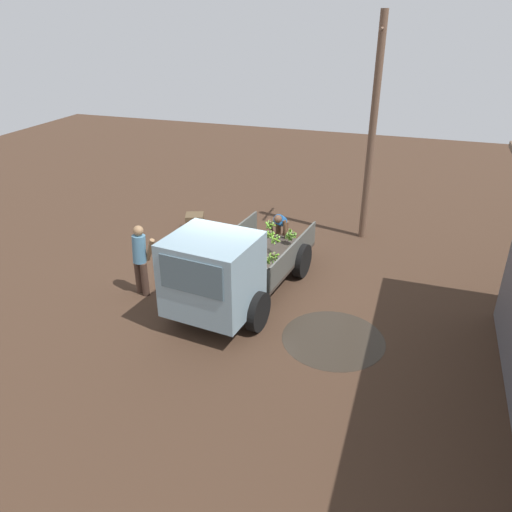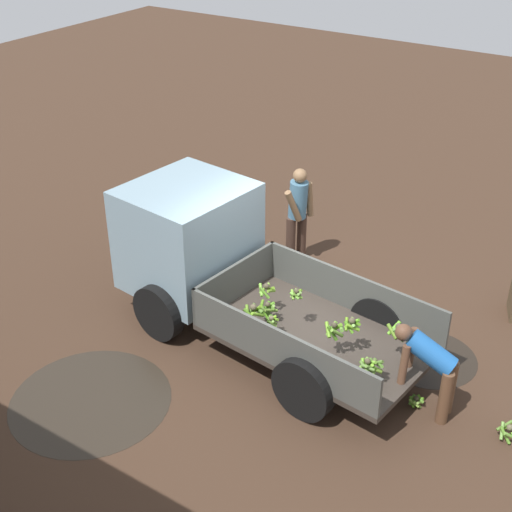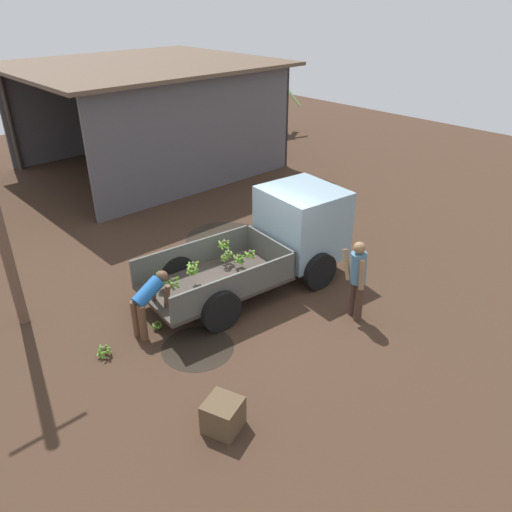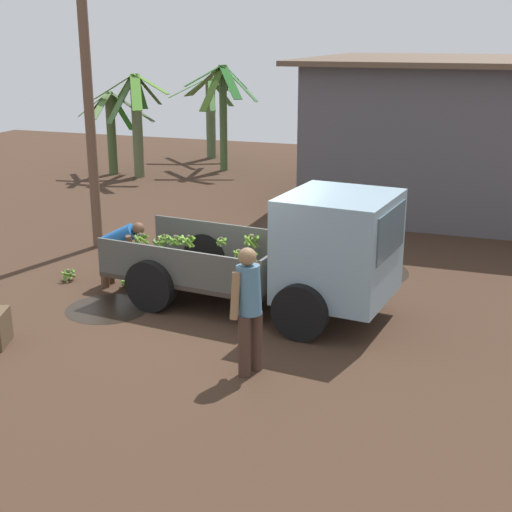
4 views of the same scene
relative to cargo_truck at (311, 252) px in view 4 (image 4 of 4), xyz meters
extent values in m
plane|color=#3D291D|center=(-1.28, -0.13, -1.07)|extent=(36.00, 36.00, 0.00)
cylinder|color=black|center=(-3.23, -0.80, -1.07)|extent=(1.38, 1.38, 0.01)
cylinder|color=#2C241C|center=(0.17, 2.48, -1.07)|extent=(2.12, 2.12, 0.01)
cube|color=#39312B|center=(-1.96, 0.23, -0.60)|extent=(3.18, 2.10, 0.08)
cube|color=#4B4D48|center=(-1.86, 1.08, -0.27)|extent=(2.98, 0.40, 0.59)
cube|color=#4B4D48|center=(-2.06, -0.62, -0.27)|extent=(2.98, 0.40, 0.59)
cube|color=#4B4D48|center=(-0.50, 0.06, -0.27)|extent=(0.26, 1.76, 0.59)
cube|color=#809CAA|center=(0.44, -0.05, 0.16)|extent=(1.78, 1.90, 1.61)
cube|color=#4C606B|center=(1.24, -0.15, 0.48)|extent=(0.19, 1.38, 0.71)
cylinder|color=black|center=(0.31, 0.88, -0.64)|extent=(0.88, 0.32, 0.86)
cylinder|color=black|center=(0.09, -0.93, -0.64)|extent=(0.88, 0.32, 0.86)
cylinder|color=black|center=(-2.30, 1.19, -0.64)|extent=(0.88, 0.32, 0.86)
cylinder|color=black|center=(-2.51, -0.63, -0.64)|extent=(0.88, 0.32, 0.86)
sphere|color=#49422F|center=(-3.06, 0.12, -0.03)|extent=(0.08, 0.08, 0.08)
cylinder|color=#557C21|center=(-3.01, 0.19, -0.09)|extent=(0.21, 0.16, 0.14)
cylinder|color=#5C863C|center=(-3.09, 0.17, -0.13)|extent=(0.17, 0.13, 0.21)
cylinder|color=#547331|center=(-3.12, 0.10, -0.12)|extent=(0.08, 0.18, 0.21)
cylinder|color=#7DAE42|center=(-3.07, 0.05, -0.12)|extent=(0.20, 0.07, 0.19)
cylinder|color=#63AE2A|center=(-2.99, 0.08, -0.11)|extent=(0.14, 0.20, 0.18)
sphere|color=#494230|center=(-1.21, 0.30, -0.27)|extent=(0.08, 0.08, 0.08)
cylinder|color=#73A143|center=(-1.23, 0.25, -0.36)|extent=(0.16, 0.12, 0.20)
cylinder|color=#5FA02D|center=(-1.18, 0.24, -0.35)|extent=(0.19, 0.10, 0.18)
cylinder|color=#57952A|center=(-1.16, 0.28, -0.36)|extent=(0.11, 0.16, 0.20)
cylinder|color=#4E7A1D|center=(-1.12, 0.33, -0.32)|extent=(0.11, 0.22, 0.12)
cylinder|color=#4F911E|center=(-1.19, 0.36, -0.36)|extent=(0.18, 0.08, 0.19)
cylinder|color=#51772E|center=(-1.23, 0.37, -0.34)|extent=(0.20, 0.10, 0.17)
cylinder|color=olive|center=(-1.29, 0.34, -0.32)|extent=(0.13, 0.21, 0.12)
cylinder|color=#477321|center=(-1.28, 0.26, -0.34)|extent=(0.13, 0.20, 0.16)
sphere|color=#4D4532|center=(-2.95, 0.76, -0.21)|extent=(0.08, 0.08, 0.08)
cylinder|color=olive|center=(-2.90, 0.74, -0.27)|extent=(0.09, 0.16, 0.14)
cylinder|color=#6AA92D|center=(-2.90, 0.79, -0.27)|extent=(0.11, 0.16, 0.14)
cylinder|color=olive|center=(-2.93, 0.82, -0.27)|extent=(0.17, 0.09, 0.13)
cylinder|color=#71A448|center=(-2.98, 0.82, -0.25)|extent=(0.17, 0.12, 0.11)
cylinder|color=#5C8635|center=(-3.00, 0.79, -0.27)|extent=(0.11, 0.16, 0.13)
cylinder|color=#72AC29|center=(-3.00, 0.74, -0.27)|extent=(0.10, 0.16, 0.15)
cylinder|color=#74B136|center=(-2.97, 0.70, -0.26)|extent=(0.17, 0.09, 0.12)
cylinder|color=#598536|center=(-2.92, 0.72, -0.28)|extent=(0.15, 0.12, 0.15)
sphere|color=#403A2A|center=(-1.60, 0.19, 0.02)|extent=(0.07, 0.07, 0.07)
cylinder|color=#6BAD39|center=(-1.60, 0.25, -0.02)|extent=(0.15, 0.04, 0.09)
cylinder|color=#567E29|center=(-1.64, 0.23, -0.02)|extent=(0.12, 0.13, 0.11)
cylinder|color=#51752C|center=(-1.64, 0.18, -0.04)|extent=(0.06, 0.13, 0.13)
cylinder|color=olive|center=(-1.62, 0.16, -0.04)|extent=(0.12, 0.09, 0.14)
cylinder|color=#53811D|center=(-1.58, 0.14, -0.02)|extent=(0.15, 0.09, 0.10)
cylinder|color=#83B146|center=(-1.55, 0.18, -0.03)|extent=(0.07, 0.14, 0.12)
cylinder|color=#6B9E31|center=(-1.56, 0.22, -0.03)|extent=(0.12, 0.13, 0.11)
sphere|color=brown|center=(-1.42, 0.55, -0.28)|extent=(0.07, 0.07, 0.07)
cylinder|color=olive|center=(-1.45, 0.49, -0.32)|extent=(0.15, 0.10, 0.10)
cylinder|color=#76AA27|center=(-1.39, 0.50, -0.32)|extent=(0.15, 0.11, 0.10)
cylinder|color=olive|center=(-1.38, 0.55, -0.34)|extent=(0.05, 0.13, 0.13)
cylinder|color=#7AB03F|center=(-1.41, 0.58, -0.34)|extent=(0.12, 0.08, 0.14)
cylinder|color=olive|center=(-1.46, 0.58, -0.33)|extent=(0.12, 0.11, 0.13)
cylinder|color=#73A43E|center=(-1.47, 0.54, -0.33)|extent=(0.05, 0.13, 0.13)
sphere|color=#47402E|center=(-1.05, 0.09, -0.14)|extent=(0.09, 0.09, 0.09)
cylinder|color=olive|center=(-1.09, 0.03, -0.20)|extent=(0.18, 0.13, 0.15)
cylinder|color=#7FAE3D|center=(-1.00, 0.06, -0.21)|extent=(0.13, 0.16, 0.17)
cylinder|color=#70B137|center=(-1.00, 0.15, -0.19)|extent=(0.16, 0.17, 0.13)
cylinder|color=#5A8E2B|center=(-1.06, 0.16, -0.21)|extent=(0.17, 0.07, 0.17)
cylinder|color=olive|center=(-1.14, 0.09, -0.19)|extent=(0.04, 0.20, 0.12)
sphere|color=brown|center=(-2.99, 0.67, -0.27)|extent=(0.07, 0.07, 0.07)
cylinder|color=olive|center=(-2.97, 0.75, -0.31)|extent=(0.21, 0.10, 0.12)
cylinder|color=#547724|center=(-3.04, 0.74, -0.32)|extent=(0.19, 0.14, 0.12)
cylinder|color=#508524|center=(-3.06, 0.69, -0.34)|extent=(0.09, 0.18, 0.17)
cylinder|color=#558630|center=(-3.05, 0.62, -0.32)|extent=(0.16, 0.18, 0.13)
cylinder|color=#52772F|center=(-3.00, 0.59, -0.33)|extent=(0.19, 0.05, 0.14)
cylinder|color=#5F8E35|center=(-2.95, 0.64, -0.35)|extent=(0.12, 0.15, 0.19)
cylinder|color=#4B801F|center=(-2.93, 0.68, -0.35)|extent=(0.07, 0.17, 0.18)
sphere|color=#4C4431|center=(-2.49, 0.29, -0.06)|extent=(0.09, 0.09, 0.09)
cylinder|color=#5AA126|center=(-2.48, 0.22, -0.13)|extent=(0.18, 0.07, 0.14)
cylinder|color=olive|center=(-2.44, 0.26, -0.13)|extent=(0.11, 0.17, 0.16)
cylinder|color=#5F8B20|center=(-2.43, 0.32, -0.12)|extent=(0.12, 0.18, 0.14)
cylinder|color=#549123|center=(-2.48, 0.35, -0.13)|extent=(0.17, 0.08, 0.15)
cylinder|color=#6FA928|center=(-2.54, 0.35, -0.12)|extent=(0.17, 0.14, 0.13)
cylinder|color=#70A545|center=(-2.55, 0.30, -0.13)|extent=(0.06, 0.17, 0.16)
cylinder|color=#4F861D|center=(-2.54, 0.24, -0.12)|extent=(0.15, 0.16, 0.13)
sphere|color=brown|center=(-1.25, 0.74, -0.05)|extent=(0.09, 0.09, 0.09)
cylinder|color=#73AE2B|center=(-1.34, 0.76, -0.12)|extent=(0.10, 0.23, 0.16)
cylinder|color=#609335|center=(-1.31, 0.68, -0.13)|extent=(0.19, 0.19, 0.17)
cylinder|color=olive|center=(-1.24, 0.67, -0.14)|extent=(0.20, 0.07, 0.20)
cylinder|color=#567434|center=(-1.19, 0.72, -0.15)|extent=(0.10, 0.18, 0.21)
cylinder|color=olive|center=(-1.20, 0.79, -0.14)|extent=(0.17, 0.17, 0.20)
cylinder|color=#48771D|center=(-1.26, 0.82, -0.13)|extent=(0.22, 0.06, 0.17)
sphere|color=#413B2A|center=(-2.33, 0.47, -0.09)|extent=(0.08, 0.08, 0.08)
cylinder|color=#467920|center=(-2.33, 0.52, -0.18)|extent=(0.17, 0.06, 0.20)
cylinder|color=#70A23A|center=(-2.39, 0.51, -0.16)|extent=(0.14, 0.19, 0.18)
cylinder|color=#619539|center=(-2.41, 0.42, -0.13)|extent=(0.15, 0.21, 0.12)
cylinder|color=#6AA329|center=(-2.32, 0.41, -0.18)|extent=(0.18, 0.06, 0.20)
cylinder|color=#69A133|center=(-2.28, 0.44, -0.18)|extent=(0.13, 0.17, 0.20)
cylinder|color=#6AA228|center=(-2.27, 0.52, -0.15)|extent=(0.17, 0.19, 0.16)
cube|color=#524F53|center=(2.05, 12.39, 0.75)|extent=(7.83, 0.15, 3.64)
cube|color=#524F53|center=(2.01, 5.73, 0.75)|extent=(7.83, 0.15, 3.64)
cube|color=brown|center=(2.03, 9.06, 2.63)|extent=(8.67, 7.61, 0.12)
cylinder|color=#3F3833|center=(-1.66, 12.21, 0.75)|extent=(0.16, 0.16, 3.64)
cylinder|color=#3F3833|center=(-1.70, 5.95, 0.75)|extent=(0.16, 0.16, 3.64)
cylinder|color=brown|center=(-5.30, 2.32, 2.00)|extent=(0.21, 0.21, 6.15)
cylinder|color=#546B45|center=(-7.39, 13.54, 0.35)|extent=(0.34, 0.34, 2.83)
cube|color=#3A8739|center=(-6.84, 13.64, 1.44)|extent=(1.15, 0.48, 0.76)
cube|color=#438640|center=(-7.26, 14.24, 1.25)|extent=(0.48, 1.44, 1.15)
cube|color=#3F6F25|center=(-8.03, 13.91, 1.43)|extent=(1.40, 0.90, 0.78)
cube|color=#497C3F|center=(-8.05, 13.19, 1.46)|extent=(1.47, 0.96, 0.73)
cube|color=#407033|center=(-7.06, 12.87, 1.29)|extent=(0.83, 1.45, 1.06)
cylinder|color=#4B6B3B|center=(-6.05, 11.43, 0.60)|extent=(0.25, 0.25, 3.34)
cube|color=#356832|center=(-5.45, 11.35, 1.77)|extent=(1.25, 0.35, 1.12)
cube|color=#2A5124|center=(-5.83, 11.84, 1.93)|extent=(0.64, 0.93, 0.79)
cube|color=#1E4D14|center=(-6.31, 12.19, 1.86)|extent=(0.69, 1.58, 0.93)
cube|color=#5C8547|center=(-6.76, 11.71, 1.80)|extent=(1.51, 0.79, 1.05)
cube|color=#21571C|center=(-6.57, 11.08, 1.99)|extent=(1.16, 0.90, 0.67)
cube|color=#35501A|center=(-6.16, 10.85, 1.64)|extent=(0.48, 1.23, 1.37)
cube|color=#1A561A|center=(-5.62, 10.97, 1.83)|extent=(1.09, 1.14, 0.99)
cylinder|color=#5A6944|center=(-8.17, 9.52, 0.49)|extent=(0.32, 0.32, 3.12)
cube|color=#477923|center=(-7.63, 9.54, 1.81)|extent=(1.10, 0.28, 0.60)
cube|color=#3D5B2A|center=(-7.96, 9.92, 1.62)|extent=(0.59, 0.89, 0.99)
cube|color=#357236|center=(-8.35, 10.13, 1.51)|extent=(0.54, 1.28, 1.19)
cube|color=#4B7727|center=(-8.74, 9.84, 1.56)|extent=(1.27, 0.88, 1.09)
cube|color=#437820|center=(-8.79, 9.35, 1.72)|extent=(1.31, 0.59, 0.78)
cube|color=#335028|center=(-8.36, 9.00, 1.40)|extent=(0.63, 1.15, 1.42)
cube|color=#407724|center=(-7.80, 8.87, 1.62)|extent=(1.02, 1.47, 0.97)
cylinder|color=#445A2F|center=(-9.19, 9.66, 0.21)|extent=(0.29, 0.29, 2.56)
cube|color=#3A4F2A|center=(-8.49, 9.78, 1.08)|extent=(1.46, 0.49, 0.93)
cube|color=#297A27|center=(-9.05, 10.10, 0.89)|extent=(0.53, 0.98, 1.31)
cube|color=#2E5217|center=(-9.67, 9.96, 1.19)|extent=(1.08, 0.79, 0.71)
cube|color=#436C31|center=(-9.61, 9.39, 1.16)|extent=(0.96, 0.72, 0.77)
cube|color=#597C41|center=(-9.09, 8.98, 1.18)|extent=(0.42, 1.39, 0.73)
cylinder|color=#422D23|center=(-0.28, -2.30, -0.65)|extent=(0.21, 0.21, 0.84)
cylinder|color=#422D23|center=(-0.19, -2.08, -0.65)|extent=(0.21, 0.21, 0.84)
cylinder|color=teal|center=(-0.25, -2.18, 0.10)|extent=(0.44, 0.42, 0.68)
sphere|color=#8C6746|center=(-0.28, -2.17, 0.54)|extent=(0.24, 0.24, 0.24)
cylinder|color=#8C6746|center=(-0.37, -2.36, 0.06)|extent=(0.17, 0.20, 0.63)
cylinder|color=#8C6746|center=(-0.30, -1.93, 0.09)|extent=(0.23, 0.36, 0.61)
cylinder|color=brown|center=(-3.84, 0.34, -0.68)|extent=(0.16, 0.16, 0.78)
cylinder|color=brown|center=(-3.82, 0.12, -0.68)|extent=(0.16, 0.16, 0.78)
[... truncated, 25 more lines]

